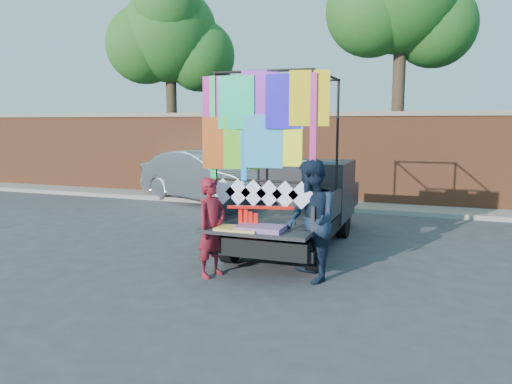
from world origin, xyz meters
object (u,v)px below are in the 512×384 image
(sedan, at_px, (209,176))
(man, at_px, (311,221))
(pickup_truck, at_px, (302,201))
(woman, at_px, (212,227))

(sedan, bearing_deg, man, -121.04)
(pickup_truck, xyz_separation_m, woman, (-0.69, -2.71, -0.03))
(sedan, distance_m, man, 7.53)
(sedan, relative_size, woman, 3.06)
(pickup_truck, xyz_separation_m, man, (0.77, -2.40, 0.12))
(pickup_truck, relative_size, sedan, 1.06)
(pickup_truck, bearing_deg, woman, -104.37)
(woman, bearing_deg, man, -60.89)
(sedan, relative_size, man, 2.57)
(man, bearing_deg, woman, -111.00)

